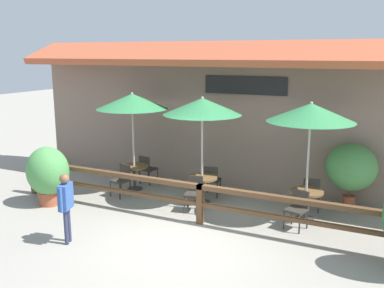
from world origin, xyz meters
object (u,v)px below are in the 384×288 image
Objects in this scene: potted_plant_entrance_palm at (48,173)px; chair_far_streetside at (298,207)px; dining_table_far at (306,197)px; pedestrian at (66,199)px; chair_middle_wallside at (212,179)px; patio_umbrella_near at (132,101)px; chair_near_wallside at (147,168)px; chair_near_streetside at (122,179)px; chair_far_wallside at (311,192)px; dining_table_middle at (202,182)px; dining_table_near at (134,171)px; chair_middle_streetside at (194,192)px; patio_umbrella_far at (311,113)px; patio_umbrella_middle at (202,107)px; potted_plant_broad_leaf at (351,168)px.

chair_far_streetside is at bearing 11.10° from potted_plant_entrance_palm.
pedestrian is at bearing -140.69° from dining_table_far.
chair_middle_wallside is at bearing -40.32° from pedestrian.
dining_table_far is at bearing 16.40° from potted_plant_entrance_palm.
patio_umbrella_near reaches higher than chair_near_wallside.
chair_far_streetside is at bearing 11.45° from chair_near_streetside.
chair_far_wallside is (4.88, -0.18, 0.00)m from chair_near_wallside.
potted_plant_entrance_palm is at bearing 25.66° from chair_middle_wallside.
chair_near_streetside and chair_far_streetside have the same top height.
pedestrian is at bearing 60.61° from chair_middle_wallside.
chair_far_wallside is (2.70, 0.64, -0.07)m from dining_table_middle.
dining_table_near is at bearing 177.94° from dining_table_far.
patio_umbrella_near is at bearing 0.00° from dining_table_near.
chair_middle_streetside is 0.31× the size of patio_umbrella_far.
chair_far_streetside is 1.00× the size of chair_far_wallside.
dining_table_middle is 1.00× the size of dining_table_far.
patio_umbrella_middle is (2.23, -0.20, 2.00)m from dining_table_near.
chair_near_wallside is (0.05, 1.25, 0.00)m from chair_near_streetside.
patio_umbrella_near is at bearing -174.47° from chair_far_streetside.
potted_plant_broad_leaf is (3.50, 1.79, 0.58)m from chair_middle_streetside.
dining_table_far is at bearing 159.37° from chair_middle_wallside.
chair_middle_wallside is at bearing 38.04° from chair_near_streetside.
chair_near_streetside is 1.00× the size of chair_far_wallside.
chair_middle_wallside is at bearing -170.48° from potted_plant_broad_leaf.
pedestrian is (-4.21, -3.45, -1.60)m from patio_umbrella_far.
patio_umbrella_near is 1.83× the size of potted_plant_entrance_palm.
chair_middle_streetside is at bearing -85.05° from dining_table_middle.
dining_table_middle is at bearing 82.04° from chair_middle_streetside.
chair_middle_streetside is 2.57m from chair_far_streetside.
pedestrian is at bearing -137.71° from potted_plant_broad_leaf.
chair_near_wallside is 5.01m from chair_far_streetside.
chair_middle_wallside is (0.02, 0.60, -2.07)m from patio_umbrella_middle.
patio_umbrella_middle reaches higher than pedestrian.
chair_far_streetside is (4.85, -0.80, -0.07)m from dining_table_near.
pedestrian is (-4.15, -2.82, 0.47)m from chair_far_streetside.
dining_table_far is 6.51m from potted_plant_entrance_palm.
chair_far_streetside is 0.52× the size of potted_plant_broad_leaf.
patio_umbrella_near is 3.23× the size of chair_near_streetside.
chair_near_wallside reaches higher than dining_table_middle.
chair_near_streetside is at bearing -174.77° from dining_table_far.
patio_umbrella_middle is 3.23× the size of chair_middle_wallside.
patio_umbrella_near is 5.33m from chair_far_streetside.
pedestrian is (-4.23, -4.07, 0.47)m from chair_far_wallside.
patio_umbrella_far is (4.86, -0.80, 2.07)m from chair_near_wallside.
dining_table_far is at bearing 99.25° from chair_far_streetside.
chair_middle_wallside is at bearing 10.12° from patio_umbrella_near.
patio_umbrella_near and patio_umbrella_middle have the same top height.
chair_far_wallside is at bearing 5.17° from dining_table_near.
dining_table_near is 3.00m from patio_umbrella_middle.
potted_plant_broad_leaf is at bearing 14.20° from chair_middle_streetside.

